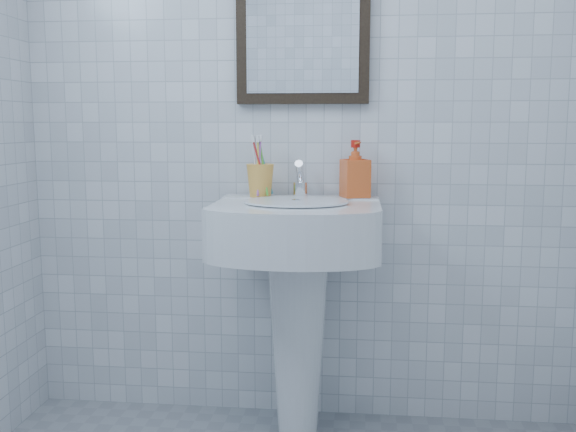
# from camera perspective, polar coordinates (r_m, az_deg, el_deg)

# --- Properties ---
(wall_back) EXTENTS (2.20, 0.02, 2.50)m
(wall_back) POSITION_cam_1_polar(r_m,az_deg,el_deg) (2.48, 1.63, 10.14)
(wall_back) COLOR white
(wall_back) RESTS_ON ground
(washbasin) EXTENTS (0.59, 0.43, 0.90)m
(washbasin) POSITION_cam_1_polar(r_m,az_deg,el_deg) (2.34, 0.84, -5.67)
(washbasin) COLOR white
(washbasin) RESTS_ON ground
(faucet) EXTENTS (0.06, 0.12, 0.14)m
(faucet) POSITION_cam_1_polar(r_m,az_deg,el_deg) (2.39, 1.09, 3.00)
(faucet) COLOR silver
(faucet) RESTS_ON washbasin
(toothbrush_cup) EXTENTS (0.11, 0.11, 0.12)m
(toothbrush_cup) POSITION_cam_1_polar(r_m,az_deg,el_deg) (2.41, -2.48, 3.17)
(toothbrush_cup) COLOR gold
(toothbrush_cup) RESTS_ON washbasin
(soap_dispenser) EXTENTS (0.12, 0.12, 0.21)m
(soap_dispenser) POSITION_cam_1_polar(r_m,az_deg,el_deg) (2.40, 5.99, 4.16)
(soap_dispenser) COLOR #E84F16
(soap_dispenser) RESTS_ON washbasin
(wall_mirror) EXTENTS (0.50, 0.04, 0.62)m
(wall_mirror) POSITION_cam_1_polar(r_m,az_deg,el_deg) (2.49, 1.32, 17.06)
(wall_mirror) COLOR black
(wall_mirror) RESTS_ON wall_back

